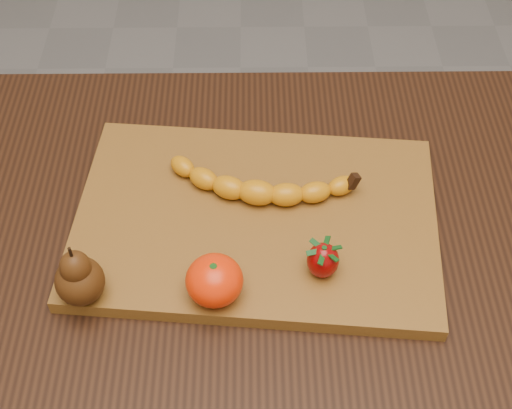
{
  "coord_description": "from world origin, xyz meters",
  "views": [
    {
      "loc": [
        0.03,
        -0.52,
        1.47
      ],
      "look_at": [
        0.04,
        0.05,
        0.8
      ],
      "focal_mm": 50.0,
      "sensor_mm": 36.0,
      "label": 1
    }
  ],
  "objects_px": {
    "pear": "(77,273)",
    "mandarin": "(214,280)",
    "cutting_board": "(256,220)",
    "table": "(228,299)"
  },
  "relations": [
    {
      "from": "table",
      "to": "cutting_board",
      "type": "height_order",
      "value": "cutting_board"
    },
    {
      "from": "pear",
      "to": "mandarin",
      "type": "height_order",
      "value": "pear"
    },
    {
      "from": "table",
      "to": "mandarin",
      "type": "distance_m",
      "value": 0.16
    },
    {
      "from": "mandarin",
      "to": "table",
      "type": "bearing_deg",
      "value": 82.6
    },
    {
      "from": "cutting_board",
      "to": "mandarin",
      "type": "distance_m",
      "value": 0.13
    },
    {
      "from": "table",
      "to": "cutting_board",
      "type": "distance_m",
      "value": 0.12
    },
    {
      "from": "cutting_board",
      "to": "pear",
      "type": "relative_size",
      "value": 5.18
    },
    {
      "from": "cutting_board",
      "to": "pear",
      "type": "height_order",
      "value": "pear"
    },
    {
      "from": "cutting_board",
      "to": "mandarin",
      "type": "height_order",
      "value": "mandarin"
    },
    {
      "from": "cutting_board",
      "to": "pear",
      "type": "distance_m",
      "value": 0.24
    }
  ]
}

